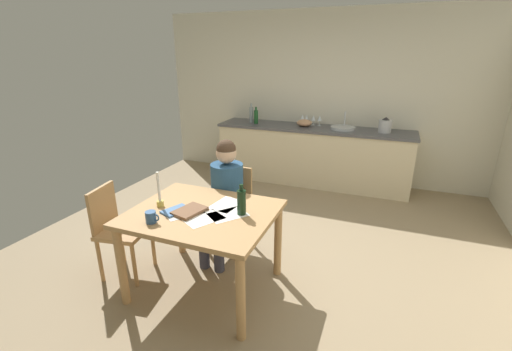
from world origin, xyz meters
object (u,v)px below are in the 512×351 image
(bottle_oil, at_px, (251,114))
(bottle_vinegar, at_px, (256,117))
(mixing_bowl, at_px, (304,123))
(person_seated, at_px, (224,192))
(chair_at_table, at_px, (231,205))
(wine_glass_by_kettle, at_px, (313,118))
(wine_glass_back_right, at_px, (302,117))
(sink_unit, at_px, (343,128))
(wine_glass_back_left, at_px, (307,118))
(candlestick, at_px, (160,197))
(book_magazine, at_px, (176,211))
(dining_table, at_px, (203,223))
(stovetop_kettle, at_px, (385,126))
(wine_glass_near_sink, at_px, (320,119))
(wine_bottle_on_table, at_px, (242,202))
(coffee_mug, at_px, (151,217))
(book_cookery, at_px, (190,211))
(chair_side_empty, at_px, (118,227))

(bottle_oil, relative_size, bottle_vinegar, 1.16)
(bottle_vinegar, height_order, mixing_bowl, bottle_vinegar)
(person_seated, bearing_deg, chair_at_table, 89.98)
(chair_at_table, xyz_separation_m, person_seated, (-0.00, -0.15, 0.20))
(wine_glass_by_kettle, bearing_deg, bottle_oil, -171.19)
(wine_glass_back_right, bearing_deg, wine_glass_by_kettle, 0.00)
(sink_unit, bearing_deg, wine_glass_back_left, 166.05)
(candlestick, relative_size, sink_unit, 0.85)
(wine_glass_back_right, bearing_deg, book_magazine, -94.53)
(person_seated, bearing_deg, book_magazine, -99.93)
(dining_table, distance_m, stovetop_kettle, 3.24)
(person_seated, height_order, wine_glass_near_sink, person_seated)
(mixing_bowl, bearing_deg, book_magazine, -96.02)
(bottle_oil, bearing_deg, dining_table, -75.52)
(candlestick, relative_size, bottle_vinegar, 1.17)
(wine_bottle_on_table, height_order, mixing_bowl, mixing_bowl)
(wine_glass_back_left, bearing_deg, coffee_mug, -96.39)
(dining_table, bearing_deg, sink_unit, 76.55)
(book_magazine, relative_size, wine_glass_back_left, 1.43)
(mixing_bowl, xyz_separation_m, stovetop_kettle, (1.17, -0.01, 0.05))
(wine_glass_by_kettle, bearing_deg, chair_at_table, -97.50)
(book_magazine, xyz_separation_m, sink_unit, (0.91, 3.03, 0.17))
(book_cookery, relative_size, wine_glass_back_left, 1.69)
(candlestick, relative_size, book_cookery, 1.19)
(book_magazine, xyz_separation_m, mixing_bowl, (0.32, 3.04, 0.20))
(book_cookery, bearing_deg, wine_glass_near_sink, 97.13)
(sink_unit, xyz_separation_m, bottle_oil, (-1.47, -0.01, 0.11))
(book_cookery, bearing_deg, book_magazine, -155.37)
(chair_at_table, height_order, book_cookery, chair_at_table)
(chair_at_table, xyz_separation_m, wine_bottle_on_table, (0.41, -0.65, 0.37))
(bottle_vinegar, distance_m, wine_glass_back_right, 0.74)
(wine_glass_back_right, bearing_deg, mixing_bowl, -64.24)
(book_cookery, height_order, wine_glass_back_right, wine_glass_back_right)
(person_seated, xyz_separation_m, chair_side_empty, (-0.76, -0.66, -0.20))
(person_seated, xyz_separation_m, stovetop_kettle, (1.38, 2.37, 0.32))
(chair_at_table, xyz_separation_m, book_cookery, (0.00, -0.78, 0.28))
(wine_glass_near_sink, bearing_deg, bottle_oil, -171.97)
(wine_glass_near_sink, xyz_separation_m, wine_glass_by_kettle, (-0.10, 0.00, 0.00))
(chair_at_table, bearing_deg, mixing_bowl, 84.75)
(book_cookery, height_order, bottle_vinegar, bottle_vinegar)
(bottle_oil, height_order, wine_glass_by_kettle, bottle_oil)
(bottle_oil, xyz_separation_m, wine_glass_by_kettle, (0.99, 0.15, -0.02))
(book_magazine, relative_size, wine_glass_back_right, 1.43)
(book_magazine, relative_size, bottle_vinegar, 0.84)
(coffee_mug, xyz_separation_m, book_cookery, (0.18, 0.25, -0.03))
(person_seated, height_order, mixing_bowl, person_seated)
(candlestick, distance_m, sink_unit, 3.19)
(person_seated, relative_size, chair_side_empty, 1.40)
(sink_unit, distance_m, wine_glass_by_kettle, 0.51)
(bottle_oil, bearing_deg, person_seated, -74.10)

